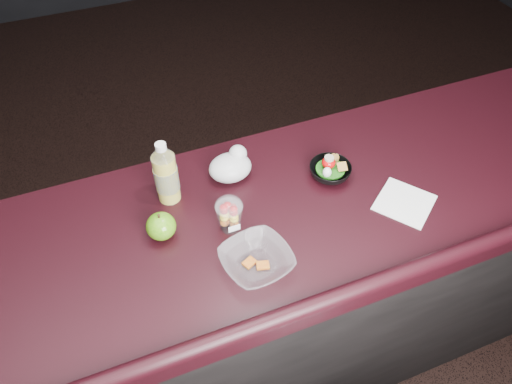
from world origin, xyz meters
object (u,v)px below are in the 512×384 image
at_px(green_apple, 161,226).
at_px(takeout_bowl, 257,260).
at_px(fruit_cup, 229,214).
at_px(lemonade_bottle, 166,176).
at_px(snack_bowl, 330,170).

height_order(green_apple, takeout_bowl, green_apple).
distance_m(fruit_cup, green_apple, 0.20).
height_order(fruit_cup, takeout_bowl, fruit_cup).
bearing_deg(lemonade_bottle, green_apple, -112.94).
xyz_separation_m(fruit_cup, takeout_bowl, (0.02, -0.16, -0.04)).
bearing_deg(snack_bowl, green_apple, -176.09).
height_order(snack_bowl, takeout_bowl, snack_bowl).
relative_size(green_apple, snack_bowl, 0.53).
xyz_separation_m(lemonade_bottle, takeout_bowl, (0.16, -0.34, -0.07)).
bearing_deg(snack_bowl, fruit_cup, -167.32).
xyz_separation_m(snack_bowl, takeout_bowl, (-0.35, -0.24, -0.00)).
relative_size(lemonade_bottle, green_apple, 2.45).
distance_m(lemonade_bottle, snack_bowl, 0.52).
distance_m(fruit_cup, snack_bowl, 0.39).
relative_size(fruit_cup, green_apple, 1.28).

